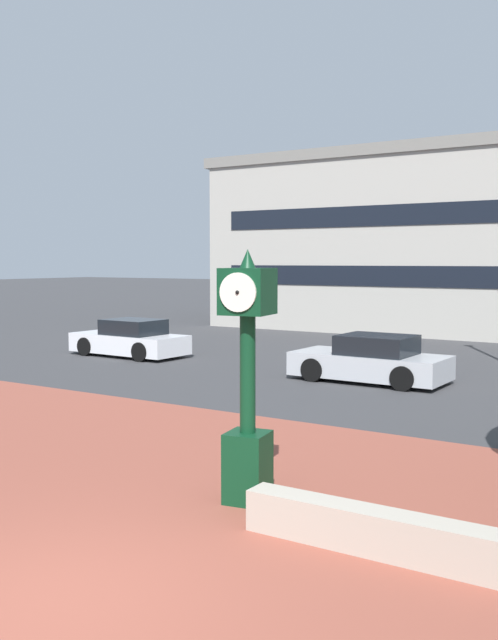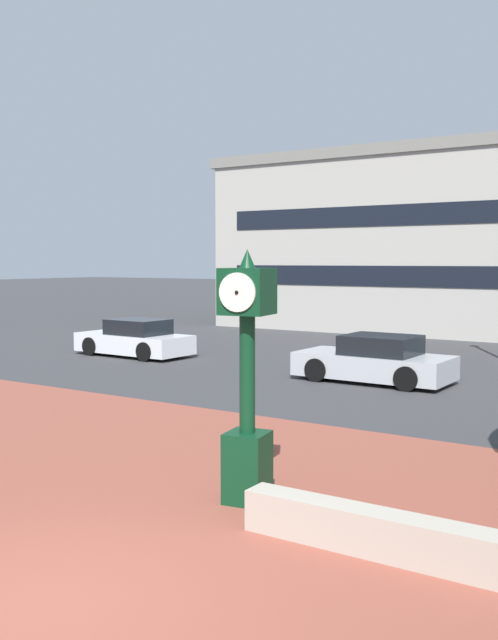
{
  "view_description": "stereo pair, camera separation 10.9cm",
  "coord_description": "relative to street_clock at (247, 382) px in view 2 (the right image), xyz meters",
  "views": [
    {
      "loc": [
        5.11,
        -4.5,
        3.28
      ],
      "look_at": [
        -0.2,
        3.88,
        2.46
      ],
      "focal_mm": 39.93,
      "sensor_mm": 36.0,
      "label": 1
    },
    {
      "loc": [
        5.21,
        -4.44,
        3.28
      ],
      "look_at": [
        -0.2,
        3.88,
        2.46
      ],
      "focal_mm": 39.93,
      "sensor_mm": 36.0,
      "label": 2
    }
  ],
  "objects": [
    {
      "name": "car_street_mid",
      "position": [
        -2.37,
        10.0,
        -1.09
      ],
      "size": [
        4.2,
        2.0,
        1.28
      ],
      "rotation": [
        0.0,
        0.0,
        1.55
      ],
      "color": "#B7BABF",
      "rests_on": "ground"
    },
    {
      "name": "plaza_brick_paving",
      "position": [
        -0.03,
        -1.42,
        -1.65
      ],
      "size": [
        44.0,
        12.14,
        0.01
      ],
      "primitive_type": "cube",
      "color": "brown",
      "rests_on": "ground"
    },
    {
      "name": "planter_wall",
      "position": [
        2.14,
        -0.68,
        -1.41
      ],
      "size": [
        3.2,
        0.41,
        0.5
      ],
      "primitive_type": "cube",
      "rotation": [
        0.0,
        0.0,
        -0.0
      ],
      "color": "#ADA393",
      "rests_on": "ground"
    },
    {
      "name": "car_street_far",
      "position": [
        -11.45,
        10.42,
        -1.09
      ],
      "size": [
        4.23,
        1.97,
        1.28
      ],
      "rotation": [
        0.0,
        0.0,
        1.53
      ],
      "color": "silver",
      "rests_on": "ground"
    },
    {
      "name": "street_clock",
      "position": [
        0.0,
        0.0,
        0.0
      ],
      "size": [
        0.71,
        0.76,
        3.44
      ],
      "rotation": [
        0.0,
        0.0,
        0.17
      ],
      "color": "#0C381E",
      "rests_on": "ground"
    },
    {
      "name": "ground_plane",
      "position": [
        -0.03,
        -3.49,
        -1.66
      ],
      "size": [
        200.0,
        200.0,
        0.0
      ],
      "primitive_type": "plane",
      "color": "#38383A"
    }
  ]
}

